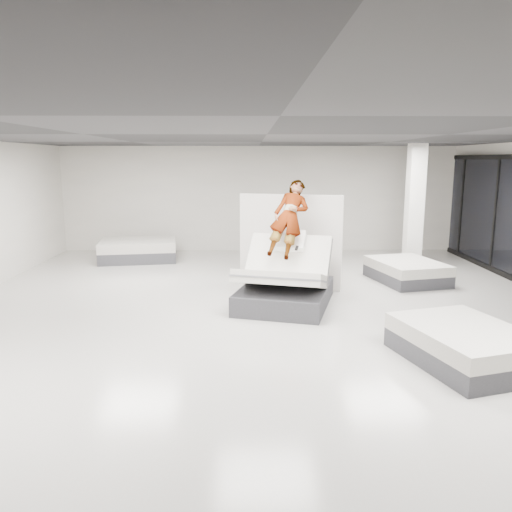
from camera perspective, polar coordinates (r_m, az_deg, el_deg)
name	(u,v)px	position (r m, az deg, el deg)	size (l,w,h in m)	color
room	(267,231)	(8.47, 1.21, 2.86)	(14.00, 14.04, 3.20)	#BCB9B2
hero_bed	(285,284)	(9.68, 3.35, -3.18)	(2.15, 2.52, 1.42)	#393A3F
person	(289,234)	(9.82, 3.80, 2.56)	(0.64, 0.42, 1.74)	slate
remote	(297,248)	(9.47, 4.68, 0.91)	(0.05, 0.14, 0.03)	black
divider_panel	(290,242)	(10.91, 3.90, 1.63)	(2.27, 0.10, 2.06)	silver
flat_bed_right_far	(407,271)	(12.10, 16.84, -1.68)	(1.71, 2.04, 0.49)	#393A3F
flat_bed_right_near	(465,345)	(7.62, 22.76, -9.37)	(1.87, 2.19, 0.52)	#393A3F
flat_bed_left_far	(138,250)	(14.46, -13.29, 0.67)	(2.28, 1.85, 0.57)	#393A3F
column	(414,206)	(13.63, 17.65, 5.42)	(0.40, 0.40, 3.20)	white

